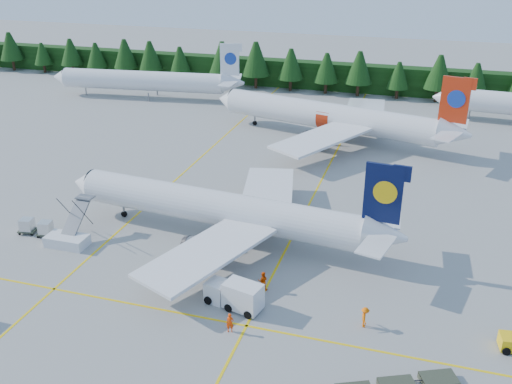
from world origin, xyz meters
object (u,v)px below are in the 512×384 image
(airliner_navy, at_px, (212,207))
(service_truck, at_px, (234,294))
(airliner_red, at_px, (323,116))
(airstairs, at_px, (69,237))

(airliner_navy, relative_size, service_truck, 6.81)
(airliner_red, relative_size, airstairs, 6.94)
(airliner_navy, xyz_separation_m, airstairs, (-14.71, -6.85, -2.60))
(airliner_navy, relative_size, airstairs, 6.35)
(airliner_red, xyz_separation_m, airstairs, (-20.16, -45.51, -2.99))
(airliner_navy, xyz_separation_m, airliner_red, (5.45, 38.66, 0.39))
(airliner_red, xyz_separation_m, service_truck, (1.52, -51.24, -2.57))
(airliner_navy, bearing_deg, airliner_red, 87.44)
(airliner_navy, height_order, airliner_red, airliner_red)
(service_truck, bearing_deg, airstairs, 178.69)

